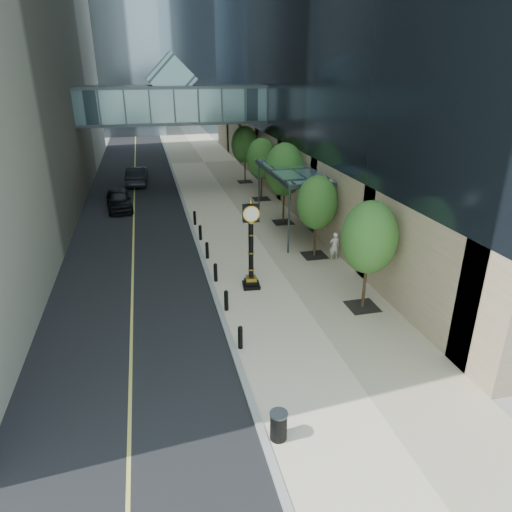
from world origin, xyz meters
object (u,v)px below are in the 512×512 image
Objects in this scene: pedestrian at (334,246)px; car_far at (137,176)px; street_clock at (251,251)px; car_near at (119,200)px; trash_bin at (279,426)px.

pedestrian is 0.32× the size of car_far.
pedestrian is at bearing 29.35° from street_clock.
street_clock is 2.75× the size of pedestrian.
street_clock is at bearing -72.11° from car_near.
car_near is 8.44m from car_far.
street_clock reaches higher than trash_bin.
pedestrian reaches higher than car_near.
pedestrian is at bearing 60.88° from trash_bin.
street_clock is 17.56m from car_near.
street_clock is at bearing 81.56° from trash_bin.
pedestrian is at bearing -53.12° from car_near.
car_near is at bearing 119.59° from street_clock.
car_far reaches higher than trash_bin.
street_clock is at bearing 107.15° from car_far.
trash_bin is (-1.52, -10.27, -1.54)m from street_clock.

